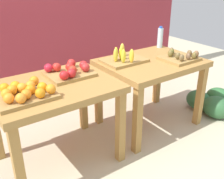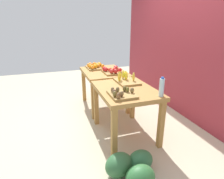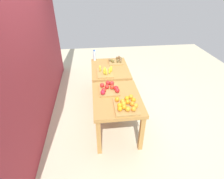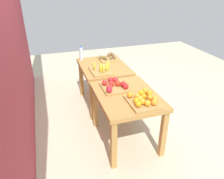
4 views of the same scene
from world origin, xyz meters
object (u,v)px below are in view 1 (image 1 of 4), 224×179
at_px(water_bottle, 160,38).
at_px(kiwi_bin, 180,57).
at_px(banana_crate, 123,59).
at_px(orange_bin, 25,92).
at_px(watermelon_pile, 212,102).
at_px(display_table_right, 151,70).
at_px(apple_bin, 69,71).
at_px(display_table_left, 54,97).

bearing_deg(water_bottle, kiwi_bin, -109.68).
bearing_deg(banana_crate, orange_bin, -168.18).
bearing_deg(watermelon_pile, water_bottle, 125.88).
bearing_deg(display_table_right, apple_bin, 173.15).
relative_size(display_table_right, water_bottle, 4.03).
bearing_deg(display_table_left, apple_bin, 27.36).
xyz_separation_m(orange_bin, watermelon_pile, (2.24, -0.15, -0.68)).
bearing_deg(display_table_right, kiwi_bin, -33.22).
bearing_deg(apple_bin, orange_bin, -155.80).
xyz_separation_m(apple_bin, kiwi_bin, (1.17, -0.28, -0.01)).
height_order(display_table_left, apple_bin, apple_bin).
height_order(orange_bin, kiwi_bin, orange_bin).
bearing_deg(watermelon_pile, apple_bin, 168.15).
bearing_deg(orange_bin, banana_crate, 11.82).
relative_size(display_table_left, banana_crate, 2.36).
bearing_deg(banana_crate, water_bottle, 15.14).
distance_m(display_table_left, apple_bin, 0.29).
height_order(display_table_right, apple_bin, apple_bin).
xyz_separation_m(display_table_right, apple_bin, (-0.91, 0.11, 0.16)).
distance_m(banana_crate, watermelon_pile, 1.37).
relative_size(display_table_right, watermelon_pile, 1.57).
bearing_deg(kiwi_bin, apple_bin, 166.63).
bearing_deg(apple_bin, banana_crate, 1.33).
xyz_separation_m(banana_crate, water_bottle, (0.71, 0.19, 0.08)).
bearing_deg(display_table_left, water_bottle, 11.53).
height_order(display_table_right, banana_crate, banana_crate).
bearing_deg(display_table_left, display_table_right, 0.00).
xyz_separation_m(display_table_right, kiwi_bin, (0.26, -0.17, 0.15)).
relative_size(apple_bin, banana_crate, 0.94).
distance_m(display_table_left, water_bottle, 1.60).
bearing_deg(kiwi_bin, display_table_right, 146.78).
bearing_deg(kiwi_bin, watermelon_pile, -8.77).
relative_size(banana_crate, watermelon_pile, 0.67).
bearing_deg(water_bottle, orange_bin, -166.88).
distance_m(orange_bin, apple_bin, 0.53).
bearing_deg(apple_bin, watermelon_pile, -11.85).
distance_m(orange_bin, watermelon_pile, 2.35).
bearing_deg(orange_bin, display_table_right, 4.47).
bearing_deg(banana_crate, watermelon_pile, -18.75).
height_order(display_table_left, display_table_right, same).
xyz_separation_m(display_table_right, banana_crate, (-0.28, 0.12, 0.15)).
xyz_separation_m(display_table_right, watermelon_pile, (0.84, -0.26, -0.52)).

